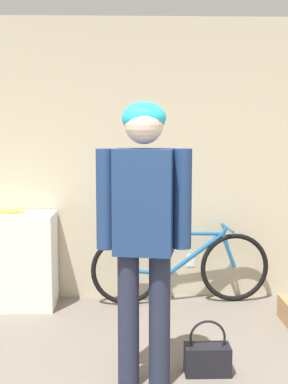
% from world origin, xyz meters
% --- Properties ---
extents(wall_back, '(8.00, 0.07, 2.60)m').
position_xyz_m(wall_back, '(0.00, 2.93, 1.30)').
color(wall_back, beige).
rests_on(wall_back, ground_plane).
extents(person, '(0.57, 0.29, 1.76)m').
position_xyz_m(person, '(0.05, 1.13, 1.08)').
color(person, '#23283D').
rests_on(person, ground_plane).
extents(bicycle, '(1.64, 0.46, 0.71)m').
position_xyz_m(bicycle, '(0.43, 2.71, 0.34)').
color(bicycle, black).
rests_on(bicycle, ground_plane).
extents(banana, '(0.31, 0.09, 0.04)m').
position_xyz_m(banana, '(-1.10, 2.67, 0.87)').
color(banana, '#EAD64C').
rests_on(banana, side_shelf).
extents(handbag, '(0.30, 0.16, 0.36)m').
position_xyz_m(handbag, '(0.47, 1.28, 0.11)').
color(handbag, black).
rests_on(handbag, ground_plane).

